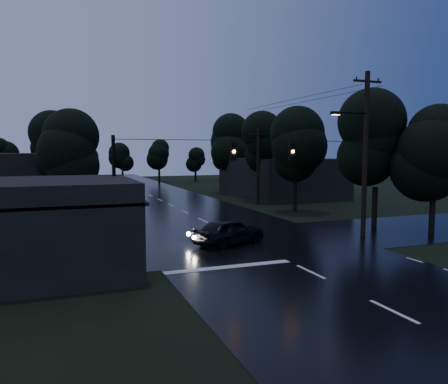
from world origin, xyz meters
TOP-DOWN VIEW (x-y plane):
  - ground at (0.00, 0.00)m, footprint 160.00×160.00m
  - main_road at (0.00, 30.00)m, footprint 12.00×120.00m
  - cross_street at (0.00, 12.00)m, footprint 60.00×9.00m
  - building_far_right at (14.00, 34.00)m, footprint 10.00×14.00m
  - building_far_left at (-14.00, 40.00)m, footprint 10.00×16.00m
  - utility_pole_main at (7.41, 11.00)m, footprint 3.50×0.30m
  - utility_pole_far at (8.30, 28.00)m, footprint 2.00×0.30m
  - anchor_pole_left at (-7.50, 11.00)m, footprint 0.18×0.18m
  - span_signals at (0.56, 10.99)m, footprint 15.00×0.37m
  - tree_corner_near at (10.00, 13.00)m, footprint 4.48×4.48m
  - tree_corner_far at (12.00, 10.00)m, footprint 3.92×3.92m
  - tree_left_a at (-9.00, 22.00)m, footprint 3.92×3.92m
  - tree_left_b at (-9.60, 30.00)m, footprint 4.20×4.20m
  - tree_left_c at (-10.20, 40.00)m, footprint 4.48×4.48m
  - tree_right_a at (9.00, 22.00)m, footprint 4.20×4.20m
  - tree_right_b at (9.60, 30.00)m, footprint 4.48×4.48m
  - tree_right_c at (10.20, 40.00)m, footprint 4.76×4.76m
  - car at (-1.20, 11.53)m, footprint 4.72×3.26m

SIDE VIEW (x-z plane):
  - ground at x=0.00m, z-range 0.00..0.00m
  - main_road at x=0.00m, z-range -0.01..0.01m
  - cross_street at x=0.00m, z-range -0.01..0.01m
  - car at x=-1.20m, z-range 0.00..1.49m
  - building_far_right at x=14.00m, z-range 0.00..4.40m
  - building_far_left at x=-14.00m, z-range 0.00..5.00m
  - anchor_pole_left at x=-7.50m, z-range 0.00..6.00m
  - utility_pole_far at x=8.30m, z-range 0.13..7.63m
  - tree_corner_far at x=12.00m, z-range 1.11..9.37m
  - tree_left_a at x=-9.00m, z-range 1.11..9.37m
  - span_signals at x=0.56m, z-range 4.69..5.80m
  - utility_pole_main at x=7.41m, z-range 0.26..10.26m
  - tree_left_b at x=-9.60m, z-range 1.19..10.04m
  - tree_right_a at x=9.00m, z-range 1.19..10.04m
  - tree_corner_near at x=10.00m, z-range 1.27..10.71m
  - tree_left_c at x=-10.20m, z-range 1.27..10.71m
  - tree_right_b at x=9.60m, z-range 1.27..10.71m
  - tree_right_c at x=10.20m, z-range 1.35..11.38m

